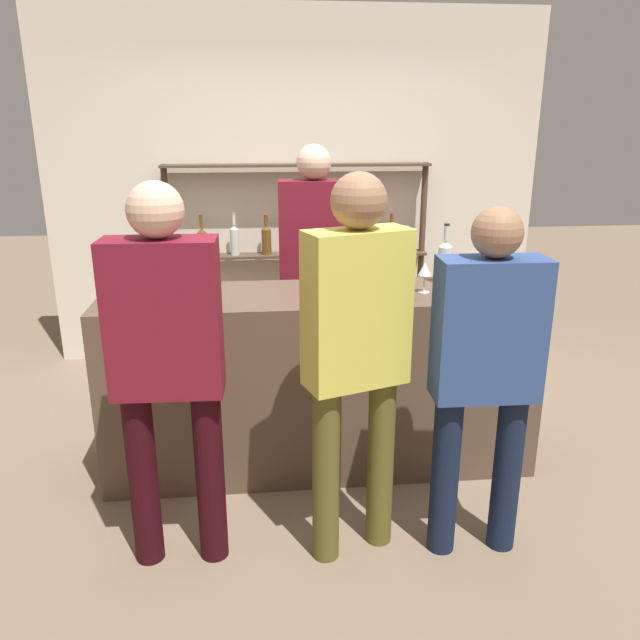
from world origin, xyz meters
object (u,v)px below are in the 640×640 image
wine_glass (425,270)px  customer_right (486,363)px  counter_bottle_2 (343,275)px  counter_bottle_4 (165,282)px  counter_bottle_3 (203,282)px  customer_center (356,343)px  cork_jar (484,272)px  ice_bucket (146,273)px  counter_bottle_1 (407,272)px  server_behind_counter (314,254)px  customer_left (167,354)px  counter_bottle_0 (445,261)px

wine_glass → customer_right: customer_right is taller
counter_bottle_2 → counter_bottle_4: bearing=-179.7°
counter_bottle_2 → counter_bottle_4: 0.91m
counter_bottle_3 → customer_center: bearing=-41.9°
wine_glass → customer_center: size_ratio=0.10×
cork_jar → customer_center: 1.33m
counter_bottle_2 → ice_bucket: 1.07m
counter_bottle_2 → customer_right: (0.53, -0.70, -0.23)m
counter_bottle_3 → customer_right: bearing=-28.0°
ice_bucket → customer_right: customer_right is taller
counter_bottle_1 → cork_jar: 0.63m
wine_glass → server_behind_counter: size_ratio=0.10×
counter_bottle_4 → customer_center: 1.10m
ice_bucket → counter_bottle_1: bearing=-9.0°
customer_right → customer_center: customer_center is taller
wine_glass → customer_left: bearing=-150.2°
wine_glass → cork_jar: size_ratio=1.41×
counter_bottle_3 → customer_center: (0.69, -0.61, -0.13)m
counter_bottle_1 → customer_right: 0.77m
counter_bottle_4 → server_behind_counter: server_behind_counter is taller
cork_jar → customer_left: 1.96m
wine_glass → server_behind_counter: (-0.51, 1.03, -0.11)m
counter_bottle_0 → wine_glass: 0.26m
ice_bucket → server_behind_counter: 1.36m
customer_left → cork_jar: bearing=-59.5°
counter_bottle_1 → ice_bucket: counter_bottle_1 is taller
counter_bottle_3 → customer_left: size_ratio=0.19×
counter_bottle_0 → counter_bottle_1: counter_bottle_1 is taller
counter_bottle_0 → counter_bottle_2: size_ratio=1.01×
counter_bottle_0 → server_behind_counter: bearing=129.1°
counter_bottle_1 → cork_jar: bearing=29.1°
wine_glass → cork_jar: bearing=25.3°
wine_glass → customer_center: customer_center is taller
customer_center → counter_bottle_1: bearing=-48.1°
counter_bottle_1 → counter_bottle_4: size_ratio=1.17×
customer_center → customer_left: customer_center is taller
counter_bottle_2 → customer_left: 1.06m
counter_bottle_1 → ice_bucket: (-1.38, 0.22, -0.03)m
server_behind_counter → wine_glass: bearing=31.4°
counter_bottle_0 → counter_bottle_3: counter_bottle_0 is taller
counter_bottle_0 → counter_bottle_3: bearing=-165.8°
counter_bottle_0 → counter_bottle_4: counter_bottle_0 is taller
counter_bottle_1 → counter_bottle_4: bearing=-179.5°
wine_glass → ice_bucket: size_ratio=0.71×
customer_center → server_behind_counter: 1.79m
wine_glass → ice_bucket: bearing=175.7°
server_behind_counter → counter_bottle_3: bearing=-24.9°
counter_bottle_3 → counter_bottle_4: (-0.20, 0.04, -0.00)m
customer_center → customer_left: (-0.80, 0.02, -0.03)m
counter_bottle_4 → customer_left: (0.08, -0.63, -0.15)m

